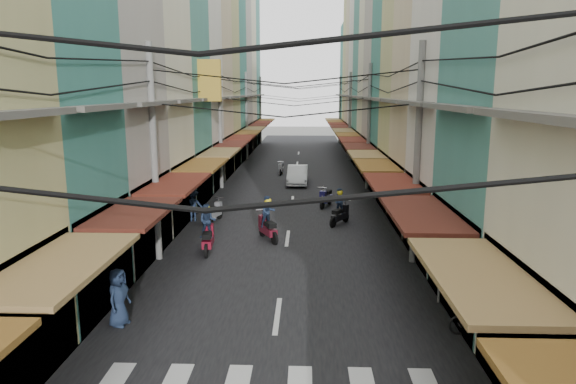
% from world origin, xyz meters
% --- Properties ---
extents(ground, '(160.00, 160.00, 0.00)m').
position_xyz_m(ground, '(0.00, 0.00, 0.00)').
color(ground, slate).
rests_on(ground, ground).
extents(road, '(10.00, 80.00, 0.02)m').
position_xyz_m(road, '(0.00, 20.00, 0.01)').
color(road, black).
rests_on(road, ground).
extents(sidewalk_left, '(3.00, 80.00, 0.06)m').
position_xyz_m(sidewalk_left, '(-6.50, 20.00, 0.03)').
color(sidewalk_left, slate).
rests_on(sidewalk_left, ground).
extents(sidewalk_right, '(3.00, 80.00, 0.06)m').
position_xyz_m(sidewalk_right, '(6.50, 20.00, 0.03)').
color(sidewalk_right, slate).
rests_on(sidewalk_right, ground).
extents(building_row_left, '(7.80, 67.67, 23.70)m').
position_xyz_m(building_row_left, '(-7.92, 16.56, 9.78)').
color(building_row_left, silver).
rests_on(building_row_left, ground).
extents(building_row_right, '(7.80, 68.98, 22.59)m').
position_xyz_m(building_row_right, '(7.92, 16.45, 9.41)').
color(building_row_right, teal).
rests_on(building_row_right, ground).
extents(utility_poles, '(10.20, 66.13, 8.20)m').
position_xyz_m(utility_poles, '(0.00, 15.01, 6.59)').
color(utility_poles, gray).
rests_on(utility_poles, ground).
extents(white_car, '(4.66, 1.88, 1.64)m').
position_xyz_m(white_car, '(0.21, 19.59, 0.00)').
color(white_car, white).
rests_on(white_car, ground).
extents(bicycle, '(1.59, 0.60, 1.10)m').
position_xyz_m(bicycle, '(5.50, -3.00, 0.00)').
color(bicycle, black).
rests_on(bicycle, ground).
extents(moving_scooters, '(6.69, 21.93, 1.99)m').
position_xyz_m(moving_scooters, '(-0.76, 8.42, 0.56)').
color(moving_scooters, black).
rests_on(moving_scooters, ground).
extents(parked_scooters, '(13.20, 13.23, 0.98)m').
position_xyz_m(parked_scooters, '(4.85, -4.31, 0.47)').
color(parked_scooters, black).
rests_on(parked_scooters, ground).
extents(pedestrians, '(14.55, 26.78, 2.22)m').
position_xyz_m(pedestrians, '(-4.50, 4.68, 1.05)').
color(pedestrians, black).
rests_on(pedestrians, ground).
extents(market_umbrella, '(2.06, 2.06, 2.18)m').
position_xyz_m(market_umbrella, '(5.90, -0.89, 1.92)').
color(market_umbrella, '#B2B2B7').
rests_on(market_umbrella, ground).
extents(traffic_sign, '(0.10, 0.61, 2.80)m').
position_xyz_m(traffic_sign, '(4.90, -0.86, 2.03)').
color(traffic_sign, gray).
rests_on(traffic_sign, ground).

